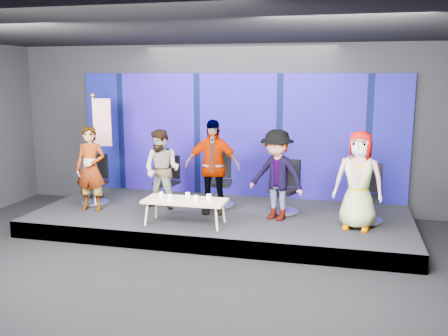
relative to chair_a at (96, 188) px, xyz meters
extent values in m
plane|color=black|center=(2.62, -2.53, -0.63)|extent=(10.00, 10.00, 0.00)
cube|color=black|center=(2.62, 1.47, 1.12)|extent=(10.00, 0.02, 3.50)
cube|color=black|center=(2.62, -2.53, 2.87)|extent=(10.00, 8.00, 0.02)
cube|color=black|center=(2.62, -0.03, -0.48)|extent=(7.00, 3.00, 0.30)
cube|color=#060E50|center=(2.62, 1.42, 0.97)|extent=(7.00, 0.08, 2.60)
cylinder|color=silver|center=(0.00, -0.05, -0.30)|extent=(0.59, 0.59, 0.06)
cylinder|color=silver|center=(0.00, -0.05, -0.08)|extent=(0.07, 0.07, 0.37)
cube|color=black|center=(0.00, -0.05, 0.10)|extent=(0.47, 0.47, 0.07)
cube|color=black|center=(-0.01, 0.17, 0.41)|extent=(0.41, 0.07, 0.52)
imported|color=black|center=(0.17, -0.47, 0.48)|extent=(0.61, 0.42, 1.62)
cylinder|color=silver|center=(1.37, 0.40, -0.30)|extent=(0.61, 0.61, 0.05)
cylinder|color=silver|center=(1.37, 0.40, -0.09)|extent=(0.06, 0.06, 0.36)
cube|color=black|center=(1.37, 0.40, 0.08)|extent=(0.49, 0.49, 0.06)
cube|color=black|center=(1.40, 0.61, 0.38)|extent=(0.40, 0.10, 0.49)
imported|color=black|center=(1.45, -0.05, 0.45)|extent=(0.83, 0.69, 1.55)
cylinder|color=silver|center=(2.47, 0.38, -0.30)|extent=(0.69, 0.69, 0.06)
cylinder|color=silver|center=(2.47, 0.38, -0.06)|extent=(0.07, 0.07, 0.41)
cube|color=black|center=(2.47, 0.38, 0.14)|extent=(0.55, 0.55, 0.07)
cube|color=black|center=(2.44, 0.62, 0.48)|extent=(0.45, 0.11, 0.56)
imported|color=black|center=(2.47, -0.07, 0.56)|extent=(1.08, 0.56, 1.77)
cylinder|color=silver|center=(3.79, 0.21, -0.30)|extent=(0.73, 0.73, 0.06)
cylinder|color=silver|center=(3.79, 0.21, -0.08)|extent=(0.07, 0.07, 0.38)
cube|color=black|center=(3.79, 0.21, 0.11)|extent=(0.59, 0.59, 0.07)
cube|color=black|center=(3.87, 0.42, 0.42)|extent=(0.40, 0.20, 0.52)
imported|color=black|center=(3.70, -0.23, 0.49)|extent=(1.20, 0.95, 1.63)
cylinder|color=silver|center=(5.28, -0.02, -0.30)|extent=(0.67, 0.67, 0.06)
cylinder|color=silver|center=(5.28, -0.02, -0.08)|extent=(0.07, 0.07, 0.39)
cube|color=black|center=(5.28, -0.02, 0.12)|extent=(0.54, 0.54, 0.07)
cube|color=black|center=(5.31, 0.21, 0.44)|extent=(0.43, 0.12, 0.53)
imported|color=black|center=(5.11, -0.44, 0.51)|extent=(0.90, 0.66, 1.67)
cube|color=tan|center=(2.20, -0.91, 0.09)|extent=(1.43, 0.61, 0.04)
cylinder|color=tan|center=(1.58, -1.15, -0.13)|extent=(0.04, 0.04, 0.40)
cylinder|color=tan|center=(1.57, -0.67, -0.13)|extent=(0.04, 0.04, 0.40)
cylinder|color=tan|center=(2.83, -1.14, -0.13)|extent=(0.04, 0.04, 0.40)
cylinder|color=tan|center=(2.83, -0.67, -0.13)|extent=(0.04, 0.04, 0.40)
cylinder|color=white|center=(1.74, -0.84, 0.16)|extent=(0.08, 0.08, 0.09)
cylinder|color=white|center=(1.97, -1.02, 0.17)|extent=(0.09, 0.09, 0.10)
cylinder|color=white|center=(2.21, -0.78, 0.16)|extent=(0.08, 0.08, 0.10)
cylinder|color=white|center=(2.41, -0.96, 0.16)|extent=(0.08, 0.08, 0.10)
cylinder|color=white|center=(2.62, -0.87, 0.17)|extent=(0.09, 0.09, 0.11)
cylinder|color=black|center=(-0.16, 0.34, -0.28)|extent=(0.29, 0.29, 0.09)
cylinder|color=gold|center=(-0.16, 0.34, 0.78)|extent=(0.04, 0.04, 2.03)
sphere|color=gold|center=(-0.16, 0.34, 1.84)|extent=(0.10, 0.10, 0.10)
cube|color=#B3142A|center=(0.02, 0.37, 1.28)|extent=(0.35, 0.16, 0.97)
camera|label=1|loc=(4.91, -8.89, 2.26)|focal=40.00mm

